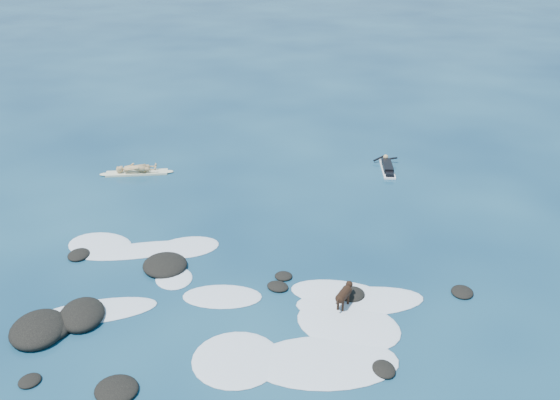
{
  "coord_description": "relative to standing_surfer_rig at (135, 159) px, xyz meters",
  "views": [
    {
      "loc": [
        2.37,
        -15.76,
        10.24
      ],
      "look_at": [
        0.78,
        4.0,
        0.9
      ],
      "focal_mm": 40.0,
      "sensor_mm": 36.0,
      "label": 1
    }
  ],
  "objects": [
    {
      "name": "dog",
      "position": [
        8.61,
        -9.05,
        -0.23
      ],
      "size": [
        0.56,
        1.04,
        0.7
      ],
      "rotation": [
        0.0,
        0.0,
        1.16
      ],
      "color": "black",
      "rests_on": "ground"
    },
    {
      "name": "paddling_surfer_rig",
      "position": [
        10.6,
        1.31,
        -0.55
      ],
      "size": [
        1.07,
        2.38,
        0.41
      ],
      "rotation": [
        0.0,
        0.0,
        1.61
      ],
      "color": "white",
      "rests_on": "ground"
    },
    {
      "name": "breaking_foam",
      "position": [
        5.89,
        -9.06,
        -0.68
      ],
      "size": [
        11.88,
        7.78,
        0.12
      ],
      "color": "white",
      "rests_on": "ground"
    },
    {
      "name": "ground",
      "position": [
        5.62,
        -8.0,
        -0.69
      ],
      "size": [
        160.0,
        160.0,
        0.0
      ],
      "primitive_type": "plane",
      "color": "#0A2642",
      "rests_on": "ground"
    },
    {
      "name": "standing_surfer_rig",
      "position": [
        0.0,
        0.0,
        0.0
      ],
      "size": [
        3.08,
        1.02,
        1.76
      ],
      "rotation": [
        0.0,
        0.0,
        0.19
      ],
      "color": "#EDE9BE",
      "rests_on": "ground"
    },
    {
      "name": "reef_rocks",
      "position": [
        2.13,
        -9.95,
        -0.59
      ],
      "size": [
        12.8,
        7.13,
        0.52
      ],
      "color": "black",
      "rests_on": "ground"
    }
  ]
}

